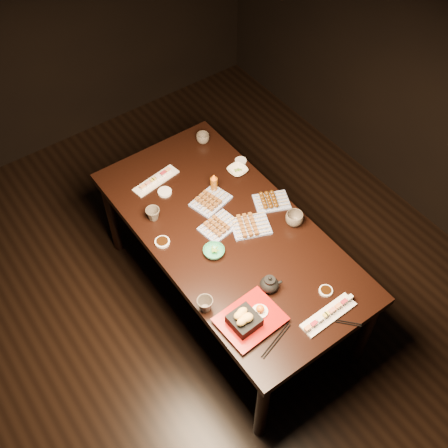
{
  "coord_description": "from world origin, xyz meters",
  "views": [
    {
      "loc": [
        -0.91,
        -1.31,
        3.34
      ],
      "look_at": [
        0.32,
        0.39,
        0.77
      ],
      "focal_mm": 45.0,
      "sensor_mm": 36.0,
      "label": 1
    }
  ],
  "objects_px": {
    "yakitori_plate_left": "(211,199)",
    "tempura_tray": "(251,315)",
    "sushi_platter_near": "(329,313)",
    "edamame_bowl_cream": "(237,170)",
    "yakitori_plate_right": "(251,224)",
    "teacup_mid_right": "(294,219)",
    "sushi_platter_far": "(156,179)",
    "edamame_bowl_green": "(214,252)",
    "yakitori_plate_center": "(219,224)",
    "teacup_far_left": "(153,214)",
    "teacup_near_left": "(205,304)",
    "teapot": "(269,283)",
    "condiment_bottle": "(214,183)",
    "dining_table": "(229,268)",
    "teacup_far_right": "(203,138)"
  },
  "relations": [
    {
      "from": "edamame_bowl_green",
      "to": "condiment_bottle",
      "type": "height_order",
      "value": "condiment_bottle"
    },
    {
      "from": "yakitori_plate_left",
      "to": "teacup_far_right",
      "type": "xyz_separation_m",
      "value": [
        0.27,
        0.47,
        0.01
      ]
    },
    {
      "from": "dining_table",
      "to": "yakitori_plate_left",
      "type": "bearing_deg",
      "value": 93.45
    },
    {
      "from": "sushi_platter_near",
      "to": "yakitori_plate_right",
      "type": "bearing_deg",
      "value": 85.99
    },
    {
      "from": "yakitori_plate_center",
      "to": "tempura_tray",
      "type": "xyz_separation_m",
      "value": [
        -0.24,
        -0.61,
        0.03
      ]
    },
    {
      "from": "teacup_near_left",
      "to": "teapot",
      "type": "relative_size",
      "value": 0.71
    },
    {
      "from": "sushi_platter_far",
      "to": "yakitori_plate_center",
      "type": "distance_m",
      "value": 0.55
    },
    {
      "from": "edamame_bowl_cream",
      "to": "teapot",
      "type": "bearing_deg",
      "value": -115.82
    },
    {
      "from": "edamame_bowl_green",
      "to": "teacup_far_left",
      "type": "relative_size",
      "value": 1.45
    },
    {
      "from": "teapot",
      "to": "yakitori_plate_center",
      "type": "bearing_deg",
      "value": 115.26
    },
    {
      "from": "sushi_platter_near",
      "to": "yakitori_plate_center",
      "type": "distance_m",
      "value": 0.83
    },
    {
      "from": "teacup_far_left",
      "to": "teapot",
      "type": "xyz_separation_m",
      "value": [
        0.25,
        -0.8,
        0.01
      ]
    },
    {
      "from": "sushi_platter_far",
      "to": "tempura_tray",
      "type": "height_order",
      "value": "tempura_tray"
    },
    {
      "from": "sushi_platter_near",
      "to": "teacup_far_right",
      "type": "xyz_separation_m",
      "value": [
        0.23,
        1.49,
        0.01
      ]
    },
    {
      "from": "sushi_platter_far",
      "to": "edamame_bowl_green",
      "type": "height_order",
      "value": "same"
    },
    {
      "from": "edamame_bowl_cream",
      "to": "dining_table",
      "type": "bearing_deg",
      "value": -132.59
    },
    {
      "from": "yakitori_plate_center",
      "to": "teapot",
      "type": "bearing_deg",
      "value": -102.53
    },
    {
      "from": "yakitori_plate_left",
      "to": "tempura_tray",
      "type": "xyz_separation_m",
      "value": [
        -0.31,
        -0.8,
        0.03
      ]
    },
    {
      "from": "sushi_platter_far",
      "to": "edamame_bowl_cream",
      "type": "xyz_separation_m",
      "value": [
        0.47,
        -0.24,
        -0.0
      ]
    },
    {
      "from": "yakitori_plate_left",
      "to": "teacup_mid_right",
      "type": "xyz_separation_m",
      "value": [
        0.3,
        -0.43,
        0.01
      ]
    },
    {
      "from": "yakitori_plate_center",
      "to": "dining_table",
      "type": "bearing_deg",
      "value": -74.22
    },
    {
      "from": "sushi_platter_near",
      "to": "teacup_far_left",
      "type": "distance_m",
      "value": 1.18
    },
    {
      "from": "sushi_platter_near",
      "to": "teacup_far_right",
      "type": "bearing_deg",
      "value": 80.04
    },
    {
      "from": "edamame_bowl_green",
      "to": "teacup_mid_right",
      "type": "bearing_deg",
      "value": -10.52
    },
    {
      "from": "dining_table",
      "to": "yakitori_plate_right",
      "type": "distance_m",
      "value": 0.42
    },
    {
      "from": "sushi_platter_far",
      "to": "teacup_far_left",
      "type": "xyz_separation_m",
      "value": [
        -0.17,
        -0.25,
        0.02
      ]
    },
    {
      "from": "yakitori_plate_center",
      "to": "yakitori_plate_left",
      "type": "height_order",
      "value": "yakitori_plate_left"
    },
    {
      "from": "sushi_platter_far",
      "to": "teacup_far_left",
      "type": "bearing_deg",
      "value": 46.96
    },
    {
      "from": "tempura_tray",
      "to": "dining_table",
      "type": "bearing_deg",
      "value": 61.14
    },
    {
      "from": "sushi_platter_far",
      "to": "teacup_mid_right",
      "type": "relative_size",
      "value": 3.0
    },
    {
      "from": "tempura_tray",
      "to": "teacup_far_right",
      "type": "bearing_deg",
      "value": 62.45
    },
    {
      "from": "yakitori_plate_right",
      "to": "teacup_far_right",
      "type": "relative_size",
      "value": 2.56
    },
    {
      "from": "dining_table",
      "to": "teacup_mid_right",
      "type": "height_order",
      "value": "teacup_mid_right"
    },
    {
      "from": "teacup_far_left",
      "to": "edamame_bowl_green",
      "type": "bearing_deg",
      "value": -71.61
    },
    {
      "from": "yakitori_plate_center",
      "to": "teacup_far_left",
      "type": "bearing_deg",
      "value": 125.23
    },
    {
      "from": "sushi_platter_far",
      "to": "yakitori_plate_left",
      "type": "bearing_deg",
      "value": 108.85
    },
    {
      "from": "edamame_bowl_green",
      "to": "teacup_mid_right",
      "type": "xyz_separation_m",
      "value": [
        0.52,
        -0.1,
        0.02
      ]
    },
    {
      "from": "tempura_tray",
      "to": "teacup_far_left",
      "type": "relative_size",
      "value": 3.8
    },
    {
      "from": "sushi_platter_near",
      "to": "edamame_bowl_green",
      "type": "height_order",
      "value": "sushi_platter_near"
    },
    {
      "from": "condiment_bottle",
      "to": "teapot",
      "type": "bearing_deg",
      "value": -103.01
    },
    {
      "from": "edamame_bowl_cream",
      "to": "yakitori_plate_center",
      "type": "bearing_deg",
      "value": -140.0
    },
    {
      "from": "edamame_bowl_cream",
      "to": "teacup_mid_right",
      "type": "distance_m",
      "value": 0.54
    },
    {
      "from": "teacup_near_left",
      "to": "condiment_bottle",
      "type": "relative_size",
      "value": 0.63
    },
    {
      "from": "tempura_tray",
      "to": "teacup_near_left",
      "type": "bearing_deg",
      "value": 122.98
    },
    {
      "from": "teacup_near_left",
      "to": "teacup_mid_right",
      "type": "distance_m",
      "value": 0.78
    },
    {
      "from": "tempura_tray",
      "to": "teapot",
      "type": "height_order",
      "value": "tempura_tray"
    },
    {
      "from": "sushi_platter_near",
      "to": "edamame_bowl_cream",
      "type": "bearing_deg",
      "value": 76.39
    },
    {
      "from": "yakitori_plate_right",
      "to": "teacup_mid_right",
      "type": "bearing_deg",
      "value": -7.1
    },
    {
      "from": "dining_table",
      "to": "yakitori_plate_center",
      "type": "bearing_deg",
      "value": 128.65
    },
    {
      "from": "sushi_platter_near",
      "to": "condiment_bottle",
      "type": "distance_m",
      "value": 1.09
    }
  ]
}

